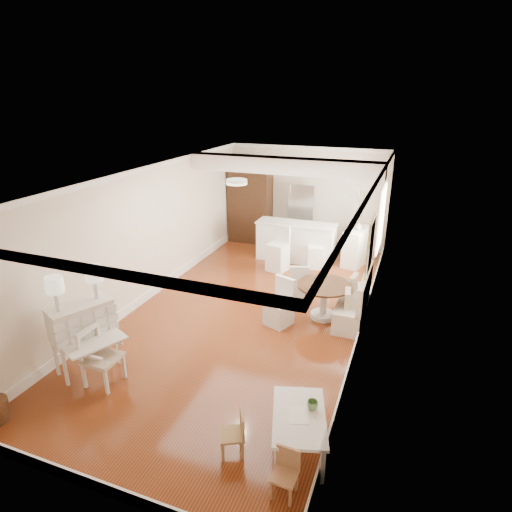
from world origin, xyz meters
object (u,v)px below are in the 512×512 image
Objects in this scene: dining_table at (324,301)px; kids_chair_b at (291,403)px; gustavian_armchair at (102,357)px; bar_stool_right at (315,250)px; kids_chair_a at (232,434)px; kids_chair_c at (284,475)px; pantry_cabinet at (250,203)px; sideboard at (357,247)px; slip_chair_far at (299,282)px; slip_chair_near at (279,302)px; breakfast_counter at (296,242)px; kids_table at (298,432)px; bar_stool_left at (278,249)px; secretary_bureau at (84,337)px; fridge at (313,218)px.

kids_chair_b is at bearing -86.04° from dining_table.
gustavian_armchair is 5.98m from bar_stool_right.
gustavian_armchair is at bearing -124.85° from bar_stool_right.
bar_stool_right reaches higher than kids_chair_a.
kids_chair_c is at bearing -95.61° from bar_stool_right.
pantry_cabinet is 2.34× the size of sideboard.
gustavian_armchair is 4.16m from dining_table.
kids_chair_c is 0.67× the size of slip_chair_far.
slip_chair_near is (-1.22, 3.55, 0.17)m from kids_chair_c.
breakfast_counter is at bearing 115.96° from dining_table.
kids_chair_b is at bearing -74.72° from breakfast_counter.
gustavian_armchair is 1.00× the size of bar_stool_right.
breakfast_counter is 2.08× the size of sideboard.
kids_chair_a is 6.89m from sideboard.
breakfast_counter reaches higher than sideboard.
kids_table is 0.54m from kids_chair_b.
kids_chair_a is at bearing -102.77° from gustavian_armchair.
bar_stool_left is at bearing -10.99° from gustavian_armchair.
kids_chair_a is at bearing -80.80° from breakfast_counter.
breakfast_counter is at bearing -90.42° from slip_chair_far.
kids_chair_c is (0.03, -0.68, 0.02)m from kids_table.
pantry_cabinet is at bearing 116.15° from kids_chair_c.
pantry_cabinet is (-3.06, 3.87, 0.79)m from dining_table.
slip_chair_near is 2.66m from bar_stool_left.
kids_chair_a is 6.65m from breakfast_counter.
gustavian_armchair is (0.49, -0.20, -0.13)m from secretary_bureau.
bar_stool_left is at bearing 110.64° from kids_table.
kids_table is at bearing -73.53° from sideboard.
pantry_cabinet reaches higher than slip_chair_far.
dining_table is at bearing 68.45° from secretary_bureau.
slip_chair_near is 0.51× the size of fridge.
kids_chair_c is 3.75m from slip_chair_near.
dining_table is at bearing -39.08° from gustavian_armchair.
gustavian_armchair is 3.27m from kids_chair_c.
bar_stool_right is at bearing 102.86° from kids_chair_c.
fridge is at bearing 106.79° from dining_table.
sideboard is (3.25, -0.77, -0.68)m from pantry_cabinet.
slip_chair_far is at bearing -150.28° from kids_chair_b.
pantry_cabinet is (-3.50, 7.28, 0.89)m from kids_table.
breakfast_counter is (-1.80, 6.20, 0.25)m from kids_table.
slip_chair_near is at bearing -62.37° from pantry_cabinet.
slip_chair_near is 0.45× the size of breakfast_counter.
secretary_bureau reaches higher than kids_chair_b.
kids_chair_c is 0.63× the size of slip_chair_near.
kids_chair_b is at bearing -83.83° from gustavian_armchair.
kids_chair_c is at bearing -50.27° from slip_chair_near.
dining_table is (0.30, 3.77, 0.05)m from kids_chair_a.
gustavian_armchair is 0.87× the size of kids_table.
bar_stool_right is (0.83, 0.50, -0.10)m from bar_stool_left.
dining_table is 0.46× the size of pantry_cabinet.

